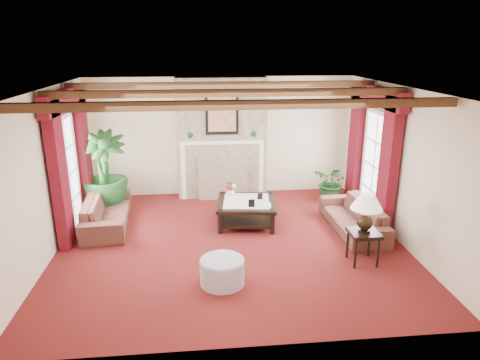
{
  "coord_description": "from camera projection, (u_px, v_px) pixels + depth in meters",
  "views": [
    {
      "loc": [
        -0.53,
        -6.89,
        3.39
      ],
      "look_at": [
        0.2,
        0.4,
        1.05
      ],
      "focal_mm": 32.0,
      "sensor_mm": 36.0,
      "label": 1
    }
  ],
  "objects": [
    {
      "name": "book",
      "position": [
        260.0,
        199.0,
        8.05
      ],
      "size": [
        0.21,
        0.07,
        0.28
      ],
      "primitive_type": "imported",
      "rotation": [
        0.0,
        0.0,
        -0.12
      ],
      "color": "black",
      "rests_on": "coffee_table"
    },
    {
      "name": "ottoman",
      "position": [
        222.0,
        272.0,
        6.28
      ],
      "size": [
        0.66,
        0.66,
        0.38
      ],
      "primitive_type": "cylinder",
      "color": "#ACA7BD",
      "rests_on": "ground"
    },
    {
      "name": "curtains_left",
      "position": [
        64.0,
        94.0,
        7.52
      ],
      "size": [
        0.2,
        2.4,
        2.55
      ],
      "primitive_type": null,
      "color": "#530B16",
      "rests_on": "ground"
    },
    {
      "name": "floor",
      "position": [
        231.0,
        243.0,
        7.62
      ],
      "size": [
        6.0,
        6.0,
        0.0
      ],
      "primitive_type": "plane",
      "color": "#46100C",
      "rests_on": "ground"
    },
    {
      "name": "curtains_right",
      "position": [
        377.0,
        90.0,
        8.06
      ],
      "size": [
        0.2,
        2.4,
        2.55
      ],
      "primitive_type": null,
      "color": "#530B16",
      "rests_on": "ground"
    },
    {
      "name": "left_wall",
      "position": [
        46.0,
        176.0,
        6.92
      ],
      "size": [
        0.02,
        5.5,
        2.7
      ],
      "primitive_type": "cube",
      "color": "beige",
      "rests_on": "ground"
    },
    {
      "name": "potted_palm",
      "position": [
        106.0,
        189.0,
        8.95
      ],
      "size": [
        1.48,
        1.99,
        0.95
      ],
      "primitive_type": "imported",
      "rotation": [
        0.0,
        0.0,
        0.16
      ],
      "color": "black",
      "rests_on": "ground"
    },
    {
      "name": "sofa_right",
      "position": [
        354.0,
        212.0,
        8.04
      ],
      "size": [
        1.92,
        0.65,
        0.74
      ],
      "primitive_type": "imported",
      "rotation": [
        0.0,
        0.0,
        -1.54
      ],
      "color": "black",
      "rests_on": "ground"
    },
    {
      "name": "table_lamp",
      "position": [
        366.0,
        213.0,
        6.7
      ],
      "size": [
        0.5,
        0.5,
        0.64
      ],
      "primitive_type": null,
      "color": "black",
      "rests_on": "side_table"
    },
    {
      "name": "sofa_left",
      "position": [
        107.0,
        207.0,
        8.25
      ],
      "size": [
        2.07,
        0.88,
        0.77
      ],
      "primitive_type": "imported",
      "rotation": [
        0.0,
        0.0,
        1.65
      ],
      "color": "black",
      "rests_on": "ground"
    },
    {
      "name": "photo_frame_a",
      "position": [
        252.0,
        203.0,
        7.99
      ],
      "size": [
        0.12,
        0.03,
        0.16
      ],
      "primitive_type": null,
      "rotation": [
        0.0,
        0.0,
        -0.12
      ],
      "color": "black",
      "rests_on": "coffee_table"
    },
    {
      "name": "ceiling",
      "position": [
        230.0,
        89.0,
        6.79
      ],
      "size": [
        6.0,
        6.0,
        0.0
      ],
      "primitive_type": "plane",
      "rotation": [
        3.14,
        0.0,
        0.0
      ],
      "color": "white",
      "rests_on": "floor"
    },
    {
      "name": "photo_frame_b",
      "position": [
        260.0,
        197.0,
        8.39
      ],
      "size": [
        0.1,
        0.04,
        0.13
      ],
      "primitive_type": null,
      "rotation": [
        0.0,
        0.0,
        0.24
      ],
      "color": "black",
      "rests_on": "coffee_table"
    },
    {
      "name": "right_wall",
      "position": [
        401.0,
        166.0,
        7.49
      ],
      "size": [
        0.02,
        5.5,
        2.7
      ],
      "primitive_type": "cube",
      "color": "beige",
      "rests_on": "ground"
    },
    {
      "name": "ceiling_beams",
      "position": [
        230.0,
        93.0,
        6.81
      ],
      "size": [
        6.0,
        3.0,
        0.12
      ],
      "primitive_type": null,
      "color": "#3B2313",
      "rests_on": "ceiling"
    },
    {
      "name": "coffee_table",
      "position": [
        246.0,
        212.0,
        8.4
      ],
      "size": [
        1.25,
        1.25,
        0.46
      ],
      "primitive_type": null,
      "rotation": [
        0.0,
        0.0,
        -0.12
      ],
      "color": "black",
      "rests_on": "ground"
    },
    {
      "name": "french_door_left",
      "position": [
        60.0,
        118.0,
        7.63
      ],
      "size": [
        0.1,
        1.1,
        2.16
      ],
      "primitive_type": null,
      "color": "white",
      "rests_on": "ground"
    },
    {
      "name": "fireplace",
      "position": [
        221.0,
        77.0,
        9.21
      ],
      "size": [
        2.0,
        0.52,
        2.7
      ],
      "primitive_type": null,
      "color": "tan",
      "rests_on": "ground"
    },
    {
      "name": "small_plant",
      "position": [
        332.0,
        187.0,
        9.56
      ],
      "size": [
        1.61,
        1.61,
        0.67
      ],
      "primitive_type": "imported",
      "rotation": [
        0.0,
        0.0,
        -0.89
      ],
      "color": "black",
      "rests_on": "ground"
    },
    {
      "name": "side_table",
      "position": [
        363.0,
        247.0,
        6.88
      ],
      "size": [
        0.53,
        0.53,
        0.54
      ],
      "primitive_type": null,
      "rotation": [
        0.0,
        0.0,
        -0.16
      ],
      "color": "black",
      "rests_on": "ground"
    },
    {
      "name": "back_wall",
      "position": [
        221.0,
        137.0,
        9.81
      ],
      "size": [
        6.0,
        0.02,
        2.7
      ],
      "primitive_type": "cube",
      "color": "beige",
      "rests_on": "ground"
    },
    {
      "name": "french_door_right",
      "position": [
        380.0,
        112.0,
        8.2
      ],
      "size": [
        0.1,
        1.1,
        2.16
      ],
      "primitive_type": null,
      "color": "white",
      "rests_on": "ground"
    },
    {
      "name": "flower_vase",
      "position": [
        231.0,
        192.0,
        8.59
      ],
      "size": [
        0.3,
        0.3,
        0.17
      ],
      "primitive_type": "imported",
      "rotation": [
        0.0,
        0.0,
        -0.42
      ],
      "color": "silver",
      "rests_on": "coffee_table"
    }
  ]
}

